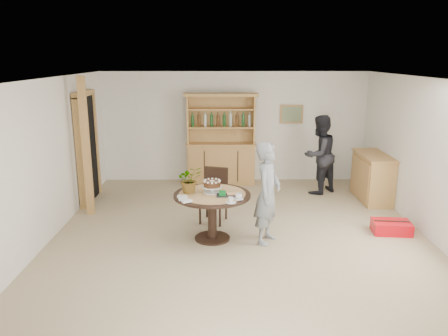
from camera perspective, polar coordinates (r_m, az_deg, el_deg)
ground at (r=7.01m, az=2.10°, el=-9.36°), size 7.00×7.00×0.00m
room_shell at (r=6.51m, az=2.26°, el=4.83°), size 6.04×7.04×2.52m
doorway at (r=8.98m, az=-17.47°, el=2.71°), size 0.13×1.10×2.18m
pine_post at (r=8.13m, az=-17.58°, el=2.57°), size 0.12×0.12×2.50m
hutch at (r=9.88m, az=-0.38°, el=1.92°), size 1.62×0.54×2.04m
sideboard at (r=9.24m, az=18.83°, el=-1.13°), size 0.54×1.26×0.94m
dining_table at (r=6.83m, az=-1.55°, el=-4.57°), size 1.20×1.20×0.76m
dining_chair at (r=7.63m, az=-1.24°, el=-3.05°), size 0.53×0.53×0.95m
birthday_cake at (r=6.79m, az=-1.56°, el=-2.21°), size 0.30×0.30×0.20m
flower_vase at (r=6.78m, az=-4.52°, el=-1.50°), size 0.47×0.44×0.42m
gift_tray at (r=6.65m, az=0.27°, el=-3.44°), size 0.30×0.20×0.08m
coffee_cup_a at (r=6.50m, az=1.92°, el=-3.74°), size 0.15×0.15×0.09m
coffee_cup_b at (r=6.34m, az=0.89°, el=-4.27°), size 0.15×0.15×0.08m
napkins at (r=6.50m, az=-5.25°, el=-4.03°), size 0.24×0.33×0.03m
teen_boy at (r=6.71m, az=5.71°, el=-3.31°), size 0.58×0.68×1.58m
adult_person at (r=9.33m, az=12.34°, el=1.71°), size 1.02×0.99×1.66m
red_suitcase at (r=7.73m, az=21.01°, el=-7.22°), size 0.64×0.46×0.21m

